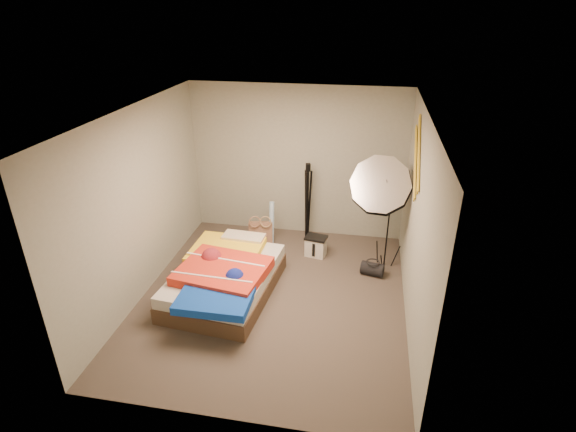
% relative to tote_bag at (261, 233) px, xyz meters
% --- Properties ---
extents(floor, '(4.00, 4.00, 0.00)m').
position_rel_tote_bag_xyz_m(floor, '(0.50, -1.42, -0.19)').
color(floor, '#4C4139').
rests_on(floor, ground).
extents(ceiling, '(4.00, 4.00, 0.00)m').
position_rel_tote_bag_xyz_m(ceiling, '(0.50, -1.42, 2.31)').
color(ceiling, silver).
rests_on(ceiling, wall_back).
extents(wall_back, '(3.50, 0.00, 3.50)m').
position_rel_tote_bag_xyz_m(wall_back, '(0.50, 0.58, 1.06)').
color(wall_back, '#959A8B').
rests_on(wall_back, floor).
extents(wall_front, '(3.50, 0.00, 3.50)m').
position_rel_tote_bag_xyz_m(wall_front, '(0.50, -3.42, 1.06)').
color(wall_front, '#959A8B').
rests_on(wall_front, floor).
extents(wall_left, '(0.00, 4.00, 4.00)m').
position_rel_tote_bag_xyz_m(wall_left, '(-1.25, -1.42, 1.06)').
color(wall_left, '#959A8B').
rests_on(wall_left, floor).
extents(wall_right, '(0.00, 4.00, 4.00)m').
position_rel_tote_bag_xyz_m(wall_right, '(2.25, -1.42, 1.06)').
color(wall_right, '#959A8B').
rests_on(wall_right, floor).
extents(tote_bag, '(0.41, 0.23, 0.40)m').
position_rel_tote_bag_xyz_m(tote_bag, '(0.00, 0.00, 0.00)').
color(tote_bag, '#A7795D').
rests_on(tote_bag, floor).
extents(wrapping_roll, '(0.09, 0.21, 0.71)m').
position_rel_tote_bag_xyz_m(wrapping_roll, '(0.16, 0.09, 0.16)').
color(wrapping_roll, '#509AD7').
rests_on(wrapping_roll, floor).
extents(camera_case, '(0.34, 0.27, 0.30)m').
position_rel_tote_bag_xyz_m(camera_case, '(0.93, -0.20, -0.04)').
color(camera_case, silver).
rests_on(camera_case, floor).
extents(duffel_bag, '(0.36, 0.27, 0.20)m').
position_rel_tote_bag_xyz_m(duffel_bag, '(1.82, -0.61, -0.09)').
color(duffel_bag, black).
rests_on(duffel_bag, floor).
extents(wall_stripe_upper, '(0.02, 0.91, 0.78)m').
position_rel_tote_bag_xyz_m(wall_stripe_upper, '(2.23, -0.82, 1.76)').
color(wall_stripe_upper, gold).
rests_on(wall_stripe_upper, wall_right).
extents(wall_stripe_lower, '(0.02, 0.91, 0.78)m').
position_rel_tote_bag_xyz_m(wall_stripe_lower, '(2.23, -0.57, 1.56)').
color(wall_stripe_lower, gold).
rests_on(wall_stripe_lower, wall_right).
extents(bed, '(1.39, 1.95, 0.52)m').
position_rel_tote_bag_xyz_m(bed, '(-0.15, -1.44, 0.07)').
color(bed, '#4E3727').
rests_on(bed, floor).
extents(photo_umbrella, '(1.11, 0.86, 1.83)m').
position_rel_tote_bag_xyz_m(photo_umbrella, '(1.83, -0.39, 1.12)').
color(photo_umbrella, black).
rests_on(photo_umbrella, floor).
extents(camera_tripod, '(0.09, 0.09, 1.32)m').
position_rel_tote_bag_xyz_m(camera_tripod, '(0.71, 0.34, 0.57)').
color(camera_tripod, black).
rests_on(camera_tripod, floor).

